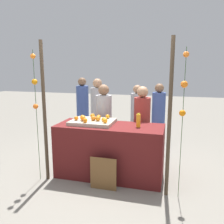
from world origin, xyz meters
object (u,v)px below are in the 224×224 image
(orange_0, at_px, (85,120))
(vendor_right, at_px, (142,130))
(orange_1, at_px, (99,117))
(stall_counter, at_px, (110,151))
(vendor_left, at_px, (104,126))
(chalkboard_sign, at_px, (103,174))
(juice_bottle, at_px, (138,121))

(orange_0, bearing_deg, vendor_right, 41.70)
(orange_1, xyz_separation_m, vendor_right, (0.71, 0.43, -0.30))
(stall_counter, height_order, vendor_left, vendor_left)
(stall_counter, height_order, vendor_right, vendor_right)
(orange_0, xyz_separation_m, vendor_left, (0.08, 0.79, -0.29))
(stall_counter, xyz_separation_m, chalkboard_sign, (0.04, -0.49, -0.20))
(juice_bottle, bearing_deg, vendor_left, 141.56)
(vendor_left, bearing_deg, orange_1, -83.88)
(orange_0, height_order, juice_bottle, juice_bottle)
(chalkboard_sign, bearing_deg, juice_bottle, 47.32)
(stall_counter, distance_m, juice_bottle, 0.75)
(chalkboard_sign, bearing_deg, vendor_right, 68.02)
(stall_counter, relative_size, orange_1, 23.42)
(vendor_left, bearing_deg, vendor_right, -3.09)
(orange_1, bearing_deg, orange_0, -112.36)
(juice_bottle, distance_m, vendor_left, 1.05)
(orange_0, xyz_separation_m, juice_bottle, (0.87, 0.17, 0.01))
(orange_1, bearing_deg, vendor_left, 96.12)
(stall_counter, relative_size, vendor_right, 1.18)
(vendor_right, bearing_deg, vendor_left, 176.91)
(chalkboard_sign, xyz_separation_m, vendor_right, (0.43, 1.07, 0.46))
(stall_counter, distance_m, vendor_right, 0.79)
(vendor_left, xyz_separation_m, vendor_right, (0.77, -0.04, -0.01))
(juice_bottle, relative_size, vendor_right, 0.15)
(orange_1, distance_m, vendor_left, 0.56)
(vendor_right, bearing_deg, orange_1, -148.72)
(orange_1, height_order, vendor_left, vendor_left)
(orange_1, relative_size, vendor_left, 0.05)
(orange_0, bearing_deg, stall_counter, 24.68)
(juice_bottle, xyz_separation_m, vendor_right, (-0.02, 0.58, -0.31))
(vendor_left, bearing_deg, orange_0, -95.78)
(stall_counter, height_order, orange_1, orange_1)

